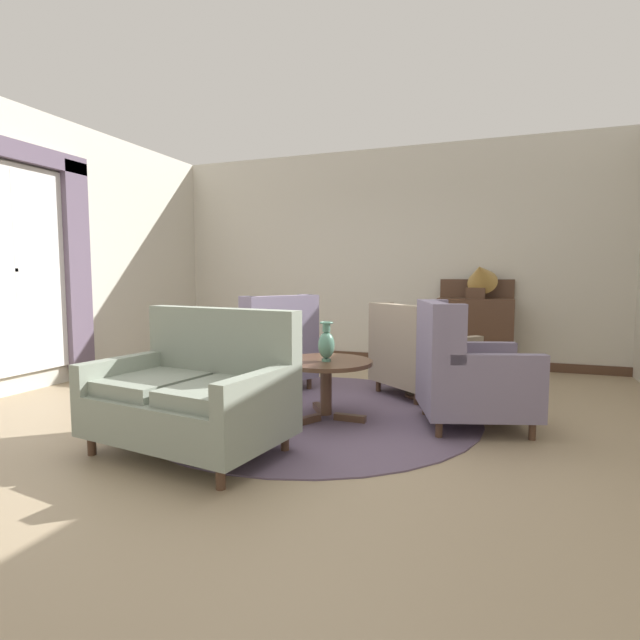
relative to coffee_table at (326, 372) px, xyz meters
The scene contains 15 objects.
ground 0.49m from the coffee_table, 150.44° to the right, with size 9.08×9.08×0.00m, color #9E896B.
wall_back 3.31m from the coffee_table, 93.95° to the left, with size 6.65×0.08×3.08m, color beige.
wall_left 3.73m from the coffee_table, 166.25° to the left, with size 0.08×4.52×3.08m, color beige.
baseboard_back 3.08m from the coffee_table, 94.02° to the left, with size 6.49×0.03×0.12m, color #4C3323.
area_rug 0.50m from the coffee_table, 140.17° to the left, with size 3.07×3.07×0.01m, color #5B4C60.
window_with_curtains 3.53m from the coffee_table, behind, with size 0.12×1.85×2.50m.
coffee_table is the anchor object (origin of this frame).
porcelain_vase 0.27m from the coffee_table, 67.36° to the right, with size 0.14×0.14×0.34m.
settee 1.22m from the coffee_table, 121.42° to the right, with size 1.48×1.06×1.02m.
armchair_back_corner 1.26m from the coffee_table, 138.28° to the left, with size 1.13×1.15×1.05m.
armchair_far_left 1.18m from the coffee_table, 10.67° to the left, with size 1.07×1.01×1.05m.
armchair_beside_settee 1.32m from the coffee_table, 62.22° to the left, with size 1.18×1.19×0.97m.
side_table 1.27m from the coffee_table, 58.28° to the left, with size 0.53×0.53×0.68m.
sideboard 3.02m from the coffee_table, 68.54° to the left, with size 0.96×0.42×1.21m.
gramophone 3.06m from the coffee_table, 66.93° to the left, with size 0.44×0.55×0.57m.
Camera 1 is at (1.62, -3.84, 1.26)m, focal length 27.50 mm.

